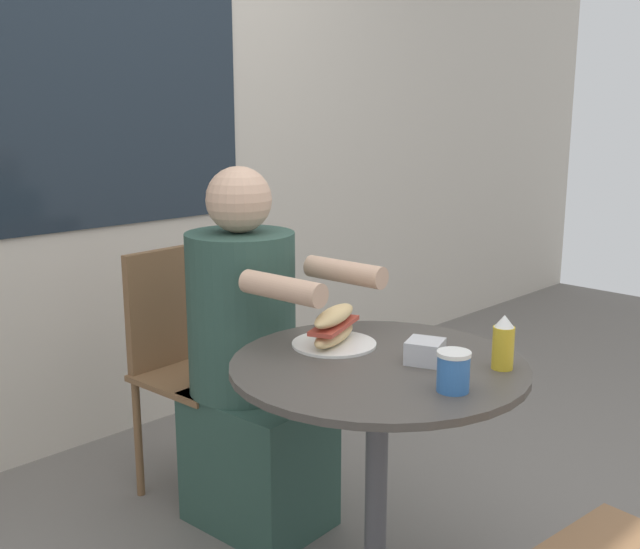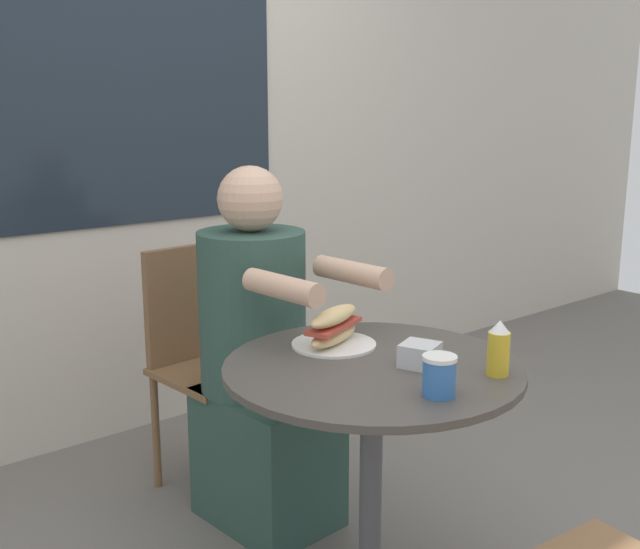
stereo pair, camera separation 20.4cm
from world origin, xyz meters
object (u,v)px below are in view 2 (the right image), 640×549
(condiment_bottle, at_px, (499,349))
(diner_chair, at_px, (203,344))
(drink_cup, at_px, (439,376))
(cafe_table, at_px, (372,431))
(seated_diner, at_px, (261,372))
(sandwich_on_plate, at_px, (334,330))

(condiment_bottle, bearing_deg, diner_chair, 97.16)
(diner_chair, bearing_deg, drink_cup, 82.31)
(cafe_table, distance_m, condiment_bottle, 0.40)
(diner_chair, xyz_separation_m, drink_cup, (-0.07, -1.17, 0.23))
(diner_chair, bearing_deg, seated_diner, 87.24)
(seated_diner, bearing_deg, diner_chair, -92.76)
(seated_diner, bearing_deg, cafe_table, 81.03)
(diner_chair, distance_m, condiment_bottle, 1.21)
(cafe_table, height_order, drink_cup, drink_cup)
(diner_chair, relative_size, sandwich_on_plate, 3.69)
(diner_chair, distance_m, seated_diner, 0.35)
(cafe_table, distance_m, drink_cup, 0.35)
(sandwich_on_plate, bearing_deg, drink_cup, -97.12)
(cafe_table, relative_size, sandwich_on_plate, 3.28)
(sandwich_on_plate, bearing_deg, diner_chair, 88.89)
(diner_chair, distance_m, drink_cup, 1.20)
(diner_chair, height_order, seated_diner, seated_diner)
(cafe_table, xyz_separation_m, diner_chair, (0.04, 0.92, -0.00))
(cafe_table, xyz_separation_m, sandwich_on_plate, (0.02, 0.18, 0.23))
(cafe_table, bearing_deg, drink_cup, -97.17)
(sandwich_on_plate, relative_size, condiment_bottle, 1.68)
(cafe_table, height_order, condiment_bottle, condiment_bottle)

